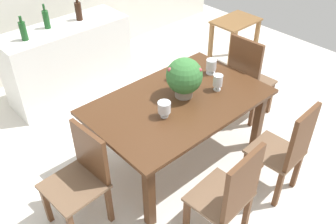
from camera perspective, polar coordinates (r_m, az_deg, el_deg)
ground_plane at (r=3.99m, az=0.79°, el=-6.51°), size 7.04×7.04×0.00m
dining_table at (r=3.53m, az=1.65°, el=0.58°), size 1.71×1.08×0.75m
chair_near_left at (r=2.92m, az=9.75°, el=-12.50°), size 0.50×0.44×0.99m
chair_head_end at (r=3.15m, az=-13.22°, el=-9.39°), size 0.48×0.49×0.92m
chair_near_right at (r=3.41m, az=18.08°, el=-5.51°), size 0.43×0.46×1.01m
chair_foot_end at (r=4.28m, az=12.27°, el=5.47°), size 0.47×0.46×1.05m
flower_centerpiece at (r=3.42m, az=2.56°, el=5.50°), size 0.35×0.35×0.40m
crystal_vase_left at (r=3.87m, az=6.77°, el=7.24°), size 0.11×0.11×0.16m
crystal_vase_center_near at (r=3.21m, az=-0.60°, el=0.69°), size 0.12×0.12×0.15m
crystal_vase_right at (r=3.60m, az=7.79°, el=4.82°), size 0.10×0.10×0.17m
wine_glass at (r=3.73m, az=0.48°, el=6.37°), size 0.07×0.07×0.14m
kitchen_counter at (r=4.87m, az=-15.23°, el=7.70°), size 1.57×0.56×0.94m
wine_bottle_tall at (r=4.76m, az=-13.81°, el=15.09°), size 0.08×0.08×0.29m
wine_bottle_green at (r=4.41m, az=-21.67°, el=11.73°), size 0.08×0.08×0.28m
wine_bottle_dark at (r=4.63m, az=-18.49°, el=13.61°), size 0.07×0.07×0.29m
side_table at (r=5.41m, az=10.37°, el=12.15°), size 0.65×0.46×0.71m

